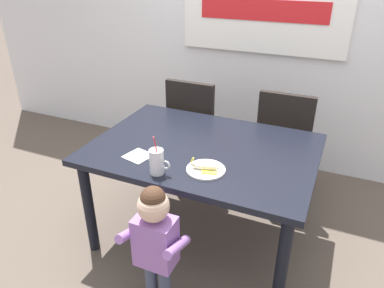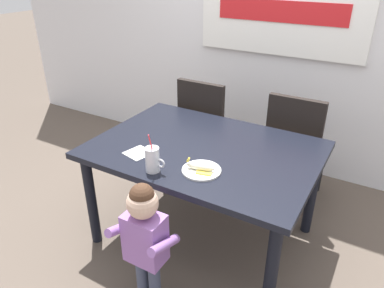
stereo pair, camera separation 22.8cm
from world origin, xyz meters
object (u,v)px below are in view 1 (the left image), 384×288
Objects in this scene: dining_chair_right at (285,139)px; toddler_standing at (155,236)px; dining_table at (203,158)px; paper_napkin at (138,156)px; snack_plate at (206,170)px; milk_cup at (157,163)px; dining_chair_left at (195,124)px; peeled_banana at (205,166)px.

dining_chair_right reaches higher than toddler_standing.
paper_napkin is at bearing -138.59° from dining_table.
milk_cup is at bearing -150.71° from snack_plate.
dining_chair_right is (0.41, 0.75, -0.11)m from dining_table.
dining_table is 1.52× the size of dining_chair_right.
snack_plate is at bearing 72.47° from toddler_standing.
dining_chair_right is 6.40× the size of paper_napkin.
snack_plate is at bearing -65.07° from dining_table.
dining_chair_right is at bearing 54.73° from paper_napkin.
snack_plate is (0.50, -0.99, 0.21)m from dining_chair_left.
toddler_standing reaches higher than snack_plate.
dining_table is 8.30× the size of peeled_banana.
milk_cup reaches higher than peeled_banana.
dining_chair_right is at bearing 73.97° from toddler_standing.
toddler_standing is at bearing -107.80° from peeled_banana.
dining_chair_right is at bearing 61.39° from dining_table.
snack_plate reaches higher than dining_table.
dining_table is at bearing 73.97° from milk_cup.
toddler_standing reaches higher than dining_table.
snack_plate is at bearing 29.29° from milk_cup.
milk_cup reaches higher than snack_plate.
snack_plate is (-0.28, -1.03, 0.21)m from dining_chair_right.
paper_napkin is at bearing 92.51° from dining_chair_left.
milk_cup is 1.42× the size of peeled_banana.
dining_chair_left is at bearing 117.08° from dining_table.
dining_table is 0.33m from peeled_banana.
toddler_standing is 0.55m from paper_napkin.
milk_cup reaches higher than dining_chair_right.
peeled_banana is at bearing 72.20° from toddler_standing.
dining_table is 0.44m from paper_napkin.
toddler_standing is 5.59× the size of paper_napkin.
dining_chair_right is 3.84× the size of milk_cup.
dining_chair_left is at bearing 92.51° from paper_napkin.
dining_chair_left is 1.19m from milk_cup.
toddler_standing is (0.00, -0.68, -0.13)m from dining_table.
toddler_standing is at bearing -50.19° from paper_napkin.
paper_napkin is (0.04, -1.01, 0.20)m from dining_chair_left.
peeled_banana is (-0.00, -0.01, 0.03)m from snack_plate.
dining_chair_left reaches higher than toddler_standing.
peeled_banana is at bearing 116.33° from dining_chair_left.
milk_cup is (-0.53, -1.17, 0.27)m from dining_chair_right.
dining_table is at bearing 61.39° from dining_chair_right.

